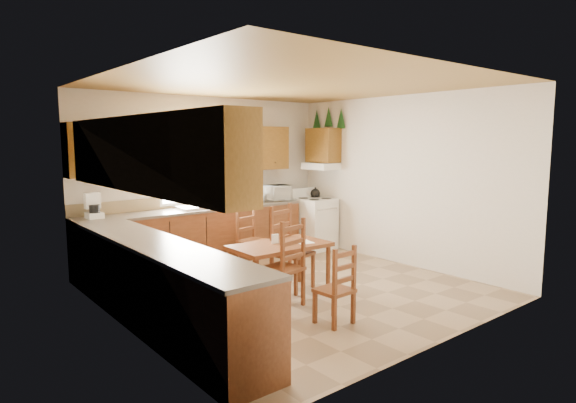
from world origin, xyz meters
TOP-DOWN VIEW (x-y plane):
  - floor at (0.00, 0.00)m, footprint 4.50×4.50m
  - ceiling at (0.00, 0.00)m, footprint 4.50×4.50m
  - wall_left at (-2.25, 0.00)m, footprint 4.50×4.50m
  - wall_right at (2.25, 0.00)m, footprint 4.50×4.50m
  - wall_back at (0.00, 2.25)m, footprint 4.50×4.50m
  - wall_front at (0.00, -2.25)m, footprint 4.50×4.50m
  - lower_cab_back at (-0.38, 1.95)m, footprint 3.75×0.60m
  - lower_cab_left at (-1.95, -0.15)m, footprint 0.60×3.60m
  - counter_back at (-0.38, 1.95)m, footprint 3.75×0.63m
  - counter_left at (-1.95, -0.15)m, footprint 0.63×3.60m
  - backsplash at (-0.38, 2.24)m, footprint 3.75×0.01m
  - upper_cab_back_left at (-1.55, 2.08)m, footprint 1.41×0.33m
  - upper_cab_back_right at (0.86, 2.08)m, footprint 1.25×0.33m
  - upper_cab_left at (-2.08, -0.15)m, footprint 0.33×3.60m
  - upper_cab_stove at (2.08, 1.65)m, footprint 0.33×0.62m
  - range_hood at (2.03, 1.65)m, footprint 0.44×0.62m
  - window_frame at (-0.30, 2.22)m, footprint 1.13×0.02m
  - window_pane at (-0.30, 2.21)m, footprint 1.05×0.01m
  - window_valance at (-0.30, 2.19)m, footprint 1.19×0.01m
  - sink_basin at (-0.30, 1.95)m, footprint 0.75×0.45m
  - pine_decal_a at (2.21, 1.33)m, footprint 0.22×0.22m
  - pine_decal_b at (2.21, 1.65)m, footprint 0.22×0.22m
  - pine_decal_c at (2.21, 1.97)m, footprint 0.22×0.22m
  - stove at (1.88, 1.65)m, footprint 0.64×0.66m
  - coffeemaker at (-1.94, 1.97)m, footprint 0.30×0.32m
  - paper_towel at (0.23, 1.95)m, footprint 0.12×0.12m
  - toaster at (0.74, 1.91)m, footprint 0.21×0.14m
  - microwave at (1.20, 1.95)m, footprint 0.52×0.42m
  - dining_table at (-0.28, -0.07)m, footprint 1.27×0.75m
  - chair_near_left at (-0.43, -1.21)m, footprint 0.38×0.36m
  - chair_near_right at (-0.54, -0.41)m, footprint 0.52×0.51m
  - chair_far_left at (0.01, 0.03)m, footprint 0.57×0.56m
  - chair_far_right at (0.18, 1.15)m, footprint 0.52×0.50m
  - table_paper at (0.03, -0.16)m, footprint 0.26×0.31m
  - table_card at (-0.31, -0.00)m, footprint 0.09×0.03m

SIDE VIEW (x-z plane):
  - floor at x=0.00m, z-range 0.00..0.00m
  - dining_table at x=-0.28m, z-range 0.00..0.67m
  - chair_near_left at x=-0.43m, z-range 0.00..0.87m
  - lower_cab_back at x=-0.38m, z-range 0.00..0.88m
  - lower_cab_left at x=-1.95m, z-range 0.00..0.88m
  - stove at x=1.88m, z-range 0.00..0.91m
  - chair_far_right at x=0.18m, z-range 0.00..1.03m
  - chair_near_right at x=-0.54m, z-range 0.00..1.07m
  - chair_far_left at x=0.01m, z-range 0.00..1.12m
  - table_paper at x=0.03m, z-range 0.67..0.68m
  - table_card at x=-0.31m, z-range 0.67..0.79m
  - counter_back at x=-0.38m, z-range 0.88..0.92m
  - counter_left at x=-1.95m, z-range 0.88..0.92m
  - sink_basin at x=-0.30m, z-range 0.92..0.96m
  - toaster at x=0.74m, z-range 0.92..1.09m
  - backsplash at x=-0.38m, z-range 0.92..1.10m
  - paper_towel at x=0.23m, z-range 0.92..1.17m
  - microwave at x=1.20m, z-range 0.92..1.20m
  - coffeemaker at x=-1.94m, z-range 0.92..1.29m
  - wall_left at x=-2.25m, z-range 1.35..1.35m
  - wall_right at x=2.25m, z-range 1.35..1.35m
  - wall_back at x=0.00m, z-range 1.35..1.35m
  - wall_front at x=0.00m, z-range 1.35..1.35m
  - range_hood at x=2.03m, z-range 1.46..1.58m
  - window_frame at x=-0.30m, z-range 0.96..2.14m
  - window_pane at x=-0.30m, z-range 1.00..2.10m
  - upper_cab_back_left at x=-1.55m, z-range 1.48..2.23m
  - upper_cab_back_right at x=0.86m, z-range 1.48..2.23m
  - upper_cab_left at x=-2.08m, z-range 1.48..2.23m
  - upper_cab_stove at x=2.08m, z-range 1.59..2.21m
  - window_valance at x=-0.30m, z-range 1.93..2.17m
  - pine_decal_a at x=2.21m, z-range 2.20..2.56m
  - pine_decal_c at x=2.21m, z-range 2.20..2.56m
  - pine_decal_b at x=2.21m, z-range 2.24..2.60m
  - ceiling at x=0.00m, z-range 2.70..2.70m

